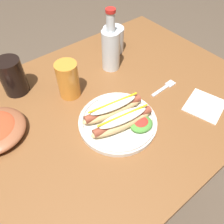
{
  "coord_description": "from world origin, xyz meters",
  "views": [
    {
      "loc": [
        -0.26,
        -0.45,
        1.33
      ],
      "look_at": [
        0.05,
        -0.07,
        0.77
      ],
      "focal_mm": 36.62,
      "sensor_mm": 36.0,
      "label": 1
    }
  ],
  "objects_px": {
    "hot_dog_plate": "(119,118)",
    "extra_cup": "(68,80)",
    "water_cup": "(113,40)",
    "glass_bottle": "(111,48)",
    "fork": "(165,87)",
    "napkin": "(205,106)",
    "soda_cup": "(12,76)"
  },
  "relations": [
    {
      "from": "hot_dog_plate",
      "to": "extra_cup",
      "type": "xyz_separation_m",
      "value": [
        -0.05,
        0.22,
        0.04
      ]
    },
    {
      "from": "water_cup",
      "to": "glass_bottle",
      "type": "bearing_deg",
      "value": -133.77
    },
    {
      "from": "fork",
      "to": "napkin",
      "type": "xyz_separation_m",
      "value": [
        0.04,
        -0.15,
        -0.0
      ]
    },
    {
      "from": "water_cup",
      "to": "napkin",
      "type": "height_order",
      "value": "water_cup"
    },
    {
      "from": "hot_dog_plate",
      "to": "fork",
      "type": "relative_size",
      "value": 2.13
    },
    {
      "from": "extra_cup",
      "to": "napkin",
      "type": "xyz_separation_m",
      "value": [
        0.34,
        -0.35,
        -0.07
      ]
    },
    {
      "from": "fork",
      "to": "napkin",
      "type": "relative_size",
      "value": 0.93
    },
    {
      "from": "water_cup",
      "to": "napkin",
      "type": "relative_size",
      "value": 0.83
    },
    {
      "from": "soda_cup",
      "to": "napkin",
      "type": "distance_m",
      "value": 0.69
    },
    {
      "from": "glass_bottle",
      "to": "fork",
      "type": "bearing_deg",
      "value": -70.45
    },
    {
      "from": "hot_dog_plate",
      "to": "glass_bottle",
      "type": "bearing_deg",
      "value": 56.49
    },
    {
      "from": "water_cup",
      "to": "hot_dog_plate",
      "type": "bearing_deg",
      "value": -126.44
    },
    {
      "from": "soda_cup",
      "to": "fork",
      "type": "bearing_deg",
      "value": -37.12
    },
    {
      "from": "napkin",
      "to": "water_cup",
      "type": "bearing_deg",
      "value": 94.48
    },
    {
      "from": "hot_dog_plate",
      "to": "extra_cup",
      "type": "height_order",
      "value": "extra_cup"
    },
    {
      "from": "fork",
      "to": "napkin",
      "type": "distance_m",
      "value": 0.16
    },
    {
      "from": "fork",
      "to": "glass_bottle",
      "type": "xyz_separation_m",
      "value": [
        -0.08,
        0.23,
        0.09
      ]
    },
    {
      "from": "water_cup",
      "to": "extra_cup",
      "type": "relative_size",
      "value": 0.8
    },
    {
      "from": "extra_cup",
      "to": "fork",
      "type": "bearing_deg",
      "value": -33.09
    },
    {
      "from": "napkin",
      "to": "soda_cup",
      "type": "bearing_deg",
      "value": 134.72
    },
    {
      "from": "extra_cup",
      "to": "glass_bottle",
      "type": "height_order",
      "value": "glass_bottle"
    },
    {
      "from": "soda_cup",
      "to": "extra_cup",
      "type": "xyz_separation_m",
      "value": [
        0.14,
        -0.14,
        0.0
      ]
    },
    {
      "from": "water_cup",
      "to": "napkin",
      "type": "xyz_separation_m",
      "value": [
        0.04,
        -0.47,
        -0.05
      ]
    },
    {
      "from": "fork",
      "to": "hot_dog_plate",
      "type": "bearing_deg",
      "value": -177.12
    },
    {
      "from": "glass_bottle",
      "to": "napkin",
      "type": "bearing_deg",
      "value": -72.4
    },
    {
      "from": "water_cup",
      "to": "glass_bottle",
      "type": "height_order",
      "value": "glass_bottle"
    },
    {
      "from": "soda_cup",
      "to": "napkin",
      "type": "xyz_separation_m",
      "value": [
        0.48,
        -0.49,
        -0.07
      ]
    },
    {
      "from": "water_cup",
      "to": "extra_cup",
      "type": "xyz_separation_m",
      "value": [
        -0.3,
        -0.12,
        0.01
      ]
    },
    {
      "from": "hot_dog_plate",
      "to": "fork",
      "type": "bearing_deg",
      "value": 5.46
    },
    {
      "from": "soda_cup",
      "to": "glass_bottle",
      "type": "distance_m",
      "value": 0.38
    },
    {
      "from": "hot_dog_plate",
      "to": "napkin",
      "type": "distance_m",
      "value": 0.32
    },
    {
      "from": "water_cup",
      "to": "extra_cup",
      "type": "height_order",
      "value": "extra_cup"
    }
  ]
}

